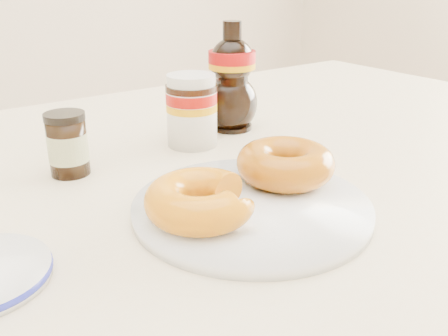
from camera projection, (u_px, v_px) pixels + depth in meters
dining_table at (227, 216)px, 0.70m from camera, size 1.40×0.90×0.75m
plate at (252, 207)px, 0.53m from camera, size 0.25×0.25×0.01m
donut_bitten at (200, 200)px, 0.49m from camera, size 0.12×0.12×0.04m
donut_whole at (285, 163)px, 0.58m from camera, size 0.14×0.14×0.04m
nutella_jar at (192, 108)px, 0.72m from camera, size 0.07×0.07×0.10m
syrup_bottle at (232, 77)px, 0.78m from camera, size 0.09×0.08×0.17m
dark_jar at (68, 145)px, 0.62m from camera, size 0.05×0.05×0.08m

